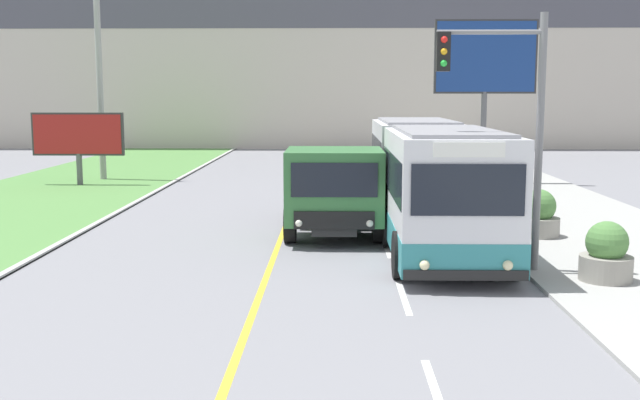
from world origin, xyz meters
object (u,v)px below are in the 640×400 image
at_px(billboard_large, 485,63).
at_px(planter_round_second, 538,216).
at_px(dump_truck, 334,190).
at_px(planter_round_near, 606,255).
at_px(traffic_light_mast, 508,109).
at_px(city_bus, 428,180).
at_px(utility_pole_far, 99,68).
at_px(billboard_small, 78,136).

distance_m(billboard_large, planter_round_second, 13.08).
bearing_deg(planter_round_second, dump_truck, 175.25).
bearing_deg(planter_round_near, traffic_light_mast, 153.82).
height_order(city_bus, billboard_large, billboard_large).
relative_size(city_bus, dump_truck, 1.82).
relative_size(traffic_light_mast, billboard_large, 0.79).
bearing_deg(billboard_large, traffic_light_mast, -99.46).
relative_size(city_bus, planter_round_near, 9.92).
bearing_deg(utility_pole_far, traffic_light_mast, -51.37).
relative_size(planter_round_near, planter_round_second, 0.97).
bearing_deg(traffic_light_mast, city_bus, 104.70).
bearing_deg(utility_pole_far, city_bus, -45.95).
distance_m(city_bus, planter_round_near, 5.99).
bearing_deg(city_bus, billboard_large, 72.38).
bearing_deg(planter_round_second, traffic_light_mast, -114.75).
xyz_separation_m(utility_pole_far, billboard_small, (-0.34, -2.15, -2.89)).
xyz_separation_m(utility_pole_far, traffic_light_mast, (14.08, -17.62, -1.47)).
xyz_separation_m(billboard_small, planter_round_near, (16.29, -16.39, -1.48)).
distance_m(dump_truck, billboard_small, 15.53).
relative_size(dump_truck, billboard_small, 1.72).
bearing_deg(planter_round_second, planter_round_near, -89.14).
height_order(billboard_small, planter_round_near, billboard_small).
relative_size(city_bus, planter_round_second, 9.60).
height_order(traffic_light_mast, billboard_small, traffic_light_mast).
relative_size(utility_pole_far, billboard_large, 1.42).
bearing_deg(traffic_light_mast, utility_pole_far, 128.63).
relative_size(city_bus, billboard_small, 3.12).
relative_size(dump_truck, traffic_light_mast, 1.21).
bearing_deg(billboard_small, planter_round_second, -35.54).
bearing_deg(dump_truck, planter_round_second, -4.75).
relative_size(traffic_light_mast, planter_round_near, 4.52).
bearing_deg(city_bus, utility_pole_far, 134.05).
height_order(dump_truck, traffic_light_mast, traffic_light_mast).
bearing_deg(billboard_large, planter_round_second, -94.18).
distance_m(traffic_light_mast, billboard_large, 16.44).
height_order(dump_truck, billboard_small, billboard_small).
distance_m(traffic_light_mast, planter_round_second, 5.17).
xyz_separation_m(dump_truck, utility_pole_far, (-10.45, 13.28, 3.75)).
relative_size(billboard_large, planter_round_near, 5.70).
bearing_deg(billboard_small, billboard_large, 2.21).
relative_size(billboard_small, planter_round_second, 3.08).
bearing_deg(utility_pole_far, planter_round_second, -40.86).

